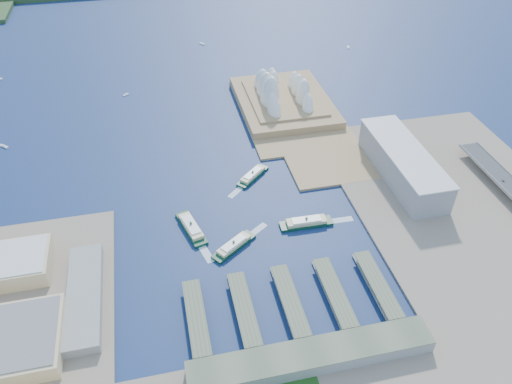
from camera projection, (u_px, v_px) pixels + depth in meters
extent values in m
plane|color=#101D4D|center=(256.00, 250.00, 503.75)|extent=(3000.00, 3000.00, 0.00)
cube|color=gray|center=(497.00, 246.00, 506.07)|extent=(240.00, 500.00, 3.00)
cube|color=#9F7F57|center=(289.00, 112.00, 719.35)|extent=(135.00, 220.00, 3.00)
cube|color=gray|center=(403.00, 164.00, 585.46)|extent=(45.00, 155.00, 35.00)
cube|color=gray|center=(312.00, 357.00, 397.89)|extent=(200.00, 28.00, 12.00)
imported|color=slate|center=(503.00, 181.00, 568.22)|extent=(1.63, 4.02, 1.17)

